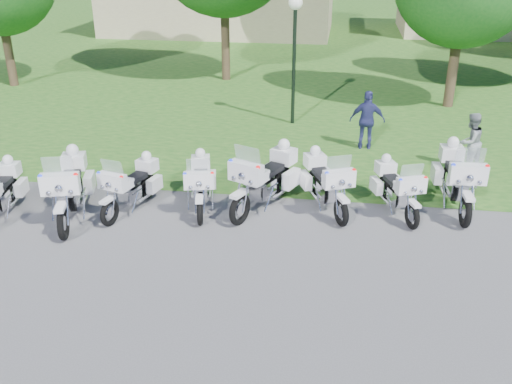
# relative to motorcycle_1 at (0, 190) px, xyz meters

# --- Properties ---
(ground) EXTENTS (100.00, 100.00, 0.00)m
(ground) POSITION_rel_motorcycle_1_xyz_m (5.52, -1.15, -0.61)
(ground) COLOR #57575C
(ground) RESTS_ON ground
(grass_lawn) EXTENTS (100.00, 48.00, 0.01)m
(grass_lawn) POSITION_rel_motorcycle_1_xyz_m (5.52, 25.85, -0.61)
(grass_lawn) COLOR #215C1D
(grass_lawn) RESTS_ON ground
(motorcycle_1) EXTENTS (0.93, 2.18, 1.47)m
(motorcycle_1) POSITION_rel_motorcycle_1_xyz_m (0.00, 0.00, 0.00)
(motorcycle_1) COLOR black
(motorcycle_1) RESTS_ON ground
(motorcycle_2) EXTENTS (1.30, 2.55, 1.75)m
(motorcycle_2) POSITION_rel_motorcycle_1_xyz_m (1.59, 0.20, 0.12)
(motorcycle_2) COLOR black
(motorcycle_2) RESTS_ON ground
(motorcycle_3) EXTENTS (1.05, 2.13, 1.46)m
(motorcycle_3) POSITION_rel_motorcycle_1_xyz_m (2.83, 0.76, -0.00)
(motorcycle_3) COLOR black
(motorcycle_3) RESTS_ON ground
(motorcycle_4) EXTENTS (1.01, 2.16, 1.47)m
(motorcycle_4) POSITION_rel_motorcycle_1_xyz_m (4.36, 1.11, 0.00)
(motorcycle_4) COLOR black
(motorcycle_4) RESTS_ON ground
(motorcycle_5) EXTENTS (1.51, 2.44, 1.75)m
(motorcycle_5) POSITION_rel_motorcycle_1_xyz_m (5.86, 1.35, 0.12)
(motorcycle_5) COLOR black
(motorcycle_5) RESTS_ON ground
(motorcycle_6) EXTENTS (1.34, 2.17, 1.56)m
(motorcycle_6) POSITION_rel_motorcycle_1_xyz_m (7.23, 1.52, 0.04)
(motorcycle_6) COLOR black
(motorcycle_6) RESTS_ON ground
(motorcycle_7) EXTENTS (1.15, 2.02, 1.42)m
(motorcycle_7) POSITION_rel_motorcycle_1_xyz_m (8.84, 1.55, -0.02)
(motorcycle_7) COLOR black
(motorcycle_7) RESTS_ON ground
(motorcycle_8) EXTENTS (0.91, 2.60, 1.74)m
(motorcycle_8) POSITION_rel_motorcycle_1_xyz_m (10.25, 2.07, 0.11)
(motorcycle_8) COLOR black
(motorcycle_8) RESTS_ON ground
(lamp_post) EXTENTS (0.44, 0.44, 4.13)m
(lamp_post) POSITION_rel_motorcycle_1_xyz_m (5.89, 7.86, 2.51)
(lamp_post) COLOR black
(lamp_post) RESTS_ON ground
(bystander_b) EXTENTS (0.98, 0.96, 1.59)m
(bystander_b) POSITION_rel_motorcycle_1_xyz_m (10.95, 4.40, 0.18)
(bystander_b) COLOR gray
(bystander_b) RESTS_ON ground
(bystander_c) EXTENTS (1.03, 0.44, 1.74)m
(bystander_c) POSITION_rel_motorcycle_1_xyz_m (8.28, 5.71, 0.26)
(bystander_c) COLOR navy
(bystander_c) RESTS_ON ground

